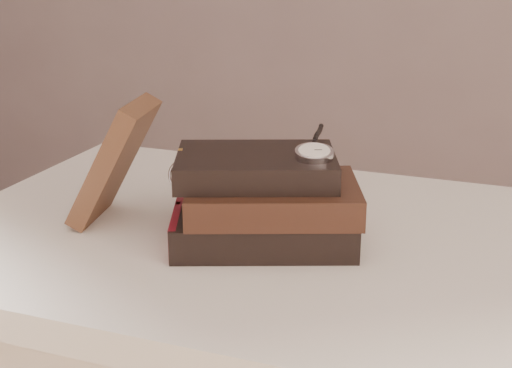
% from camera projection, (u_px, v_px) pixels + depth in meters
% --- Properties ---
extents(table, '(1.00, 0.60, 0.75)m').
position_uv_depth(table, '(313.00, 301.00, 0.98)').
color(table, silver).
rests_on(table, ground).
extents(book_stack, '(0.27, 0.23, 0.11)m').
position_uv_depth(book_stack, '(265.00, 202.00, 0.92)').
color(book_stack, black).
rests_on(book_stack, table).
extents(journal, '(0.13, 0.13, 0.17)m').
position_uv_depth(journal, '(114.00, 161.00, 0.98)').
color(journal, '#3D2417').
rests_on(journal, table).
extents(pocket_watch, '(0.06, 0.15, 0.02)m').
position_uv_depth(pocket_watch, '(315.00, 151.00, 0.89)').
color(pocket_watch, silver).
rests_on(pocket_watch, book_stack).
extents(eyeglasses, '(0.13, 0.14, 0.05)m').
position_uv_depth(eyeglasses, '(203.00, 174.00, 0.99)').
color(eyeglasses, silver).
rests_on(eyeglasses, book_stack).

